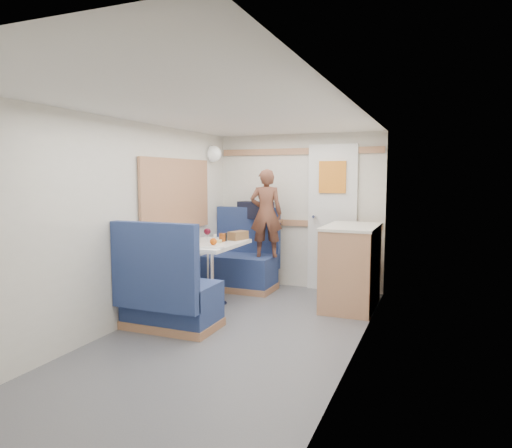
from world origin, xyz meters
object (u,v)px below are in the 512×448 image
at_px(dome_light, 214,154).
at_px(tray, 211,245).
at_px(dinette_table, 211,256).
at_px(pepper_grinder, 225,237).
at_px(person, 266,213).
at_px(bread_loaf, 238,235).
at_px(bench_near, 168,299).
at_px(salt_grinder, 215,238).
at_px(cheese_block, 217,241).
at_px(tumbler_left, 183,242).
at_px(wine_glass, 207,232).
at_px(beer_glass, 222,238).
at_px(duffel_bag, 255,210).
at_px(bench_far, 242,266).
at_px(orange_fruit, 213,242).
at_px(galley_counter, 351,266).

distance_m(dome_light, tray, 1.56).
bearing_deg(dinette_table, tray, -59.76).
distance_m(dome_light, pepper_grinder, 1.29).
relative_size(person, bread_loaf, 4.64).
relative_size(dinette_table, bench_near, 0.88).
bearing_deg(bread_loaf, salt_grinder, -127.68).
bearing_deg(cheese_block, pepper_grinder, 96.42).
xyz_separation_m(person, tumbler_left, (-0.48, -1.18, -0.23)).
relative_size(wine_glass, salt_grinder, 2.00).
distance_m(cheese_block, beer_glass, 0.13).
bearing_deg(tray, bread_loaf, 84.43).
distance_m(person, duffel_bag, 0.39).
distance_m(tumbler_left, beer_glass, 0.47).
height_order(bench_near, wine_glass, bench_near).
bearing_deg(bench_far, dinette_table, -90.00).
distance_m(bench_near, dome_light, 2.28).
bearing_deg(cheese_block, tumbler_left, -136.29).
relative_size(tumbler_left, bread_loaf, 0.44).
bearing_deg(tumbler_left, person, 67.69).
distance_m(wine_glass, bread_loaf, 0.44).
xyz_separation_m(person, pepper_grinder, (-0.25, -0.66, -0.23)).
bearing_deg(orange_fruit, bench_far, 98.43).
distance_m(dome_light, duffel_bag, 0.92).
height_order(dome_light, orange_fruit, dome_light).
bearing_deg(bread_loaf, bench_near, -98.54).
xyz_separation_m(tray, bread_loaf, (0.06, 0.57, 0.04)).
xyz_separation_m(galley_counter, orange_fruit, (-1.30, -0.79, 0.31)).
height_order(person, tumbler_left, person).
height_order(dome_light, person, dome_light).
relative_size(bench_far, cheese_block, 10.64).
relative_size(galley_counter, pepper_grinder, 9.58).
bearing_deg(dinette_table, duffel_bag, 85.52).
bearing_deg(pepper_grinder, duffel_bag, 90.96).
relative_size(dinette_table, bread_loaf, 3.88).
height_order(bench_far, orange_fruit, bench_far).
xyz_separation_m(dome_light, tumbler_left, (0.26, -1.20, -0.98)).
bearing_deg(bench_near, dome_light, 102.82).
xyz_separation_m(orange_fruit, beer_glass, (-0.03, 0.28, -0.00)).
xyz_separation_m(orange_fruit, tumbler_left, (-0.30, -0.11, -0.00)).
distance_m(orange_fruit, salt_grinder, 0.39).
bearing_deg(person, dinette_table, 49.92).
bearing_deg(wine_glass, dome_light, 112.82).
height_order(galley_counter, wine_glass, galley_counter).
height_order(duffel_bag, tray, duffel_bag).
height_order(bench_near, duffel_bag, duffel_bag).
distance_m(dome_light, person, 1.05).
bearing_deg(bench_near, bread_loaf, 81.46).
bearing_deg(dome_light, bread_loaf, -41.21).
bearing_deg(bench_near, dinette_table, 90.00).
xyz_separation_m(person, cheese_block, (-0.22, -0.92, -0.24)).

